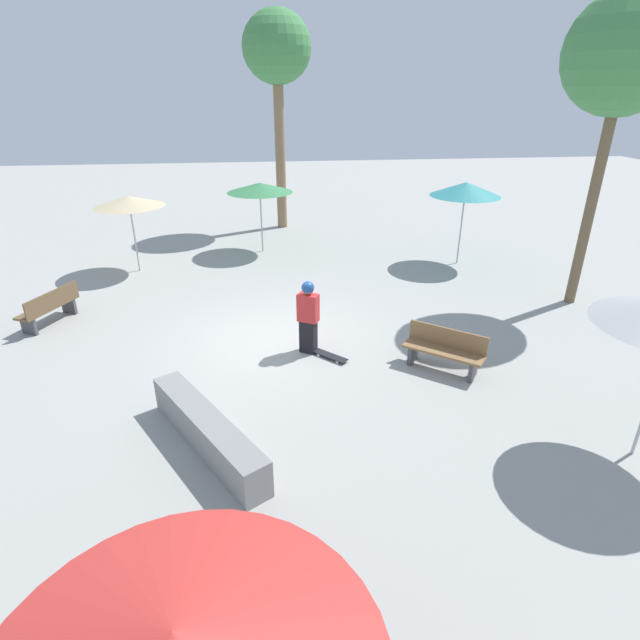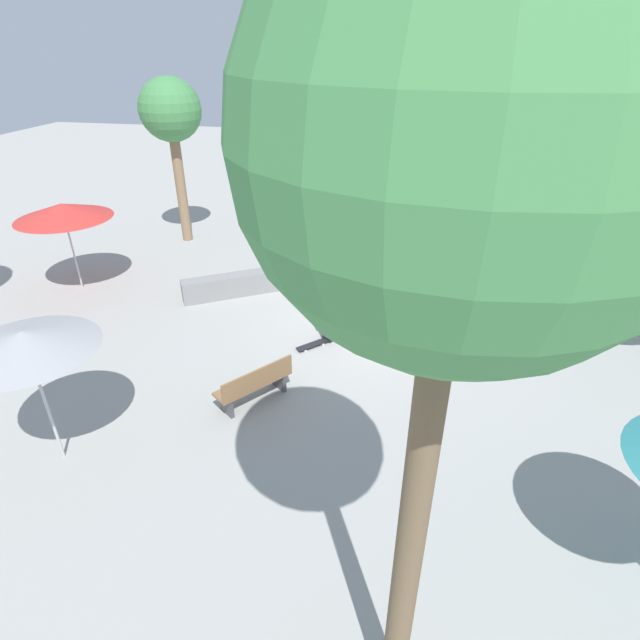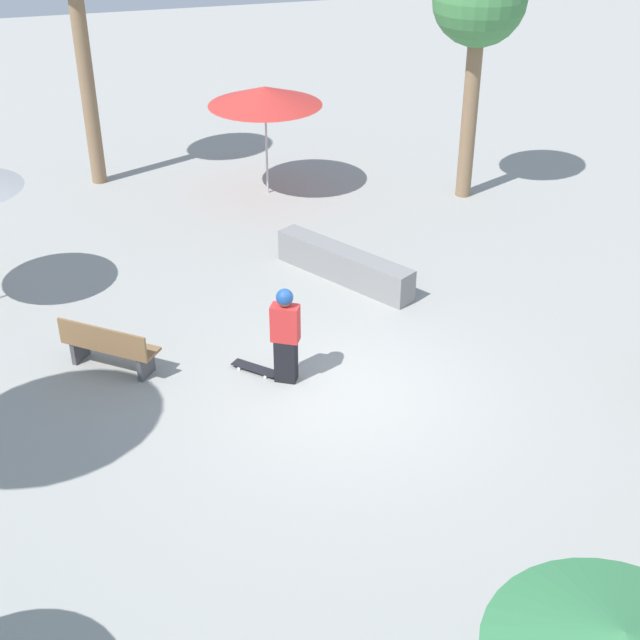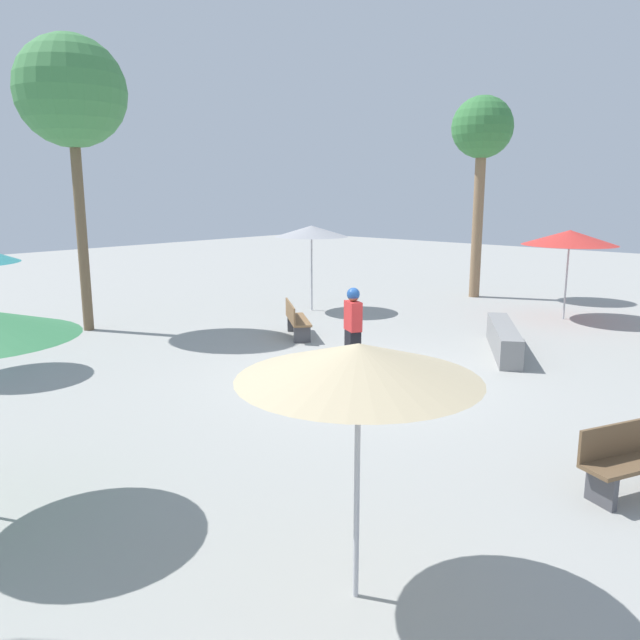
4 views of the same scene
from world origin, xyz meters
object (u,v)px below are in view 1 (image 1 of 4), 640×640
object	(u,v)px
skater_main	(308,315)
shade_umbrella_green	(260,188)
shade_umbrella_teal	(466,189)
palm_tree_far_back	(277,53)
bench_far	(50,307)
concrete_ledge	(207,432)
palm_tree_center_left	(625,56)
bench_near	(444,350)
skateboard	(330,356)
shade_umbrella_tan	(129,201)

from	to	relation	value
skater_main	shade_umbrella_green	world-z (taller)	shade_umbrella_green
skater_main	shade_umbrella_teal	bearing A→B (deg)	73.87
shade_umbrella_teal	palm_tree_far_back	bearing A→B (deg)	135.15
bench_far	concrete_ledge	bearing A→B (deg)	-116.68
palm_tree_far_back	palm_tree_center_left	xyz separation A→B (m)	(7.20, -8.83, -0.50)
shade_umbrella_teal	shade_umbrella_green	size ratio (longest dim) A/B	1.10
bench_far	shade_umbrella_green	xyz separation A→B (m)	(5.13, 5.32, 1.75)
skater_main	concrete_ledge	bearing A→B (deg)	-93.38
palm_tree_far_back	skater_main	bearing A→B (deg)	-89.97
bench_near	palm_tree_center_left	size ratio (longest dim) A/B	0.21
bench_near	palm_tree_far_back	bearing A→B (deg)	-38.78
skateboard	concrete_ledge	xyz separation A→B (m)	(-2.31, -2.63, 0.25)
skater_main	skateboard	size ratio (longest dim) A/B	2.28
palm_tree_far_back	shade_umbrella_green	bearing A→B (deg)	-104.54
skateboard	shade_umbrella_tan	world-z (taller)	shade_umbrella_tan
skater_main	bench_near	bearing A→B (deg)	6.83
skater_main	shade_umbrella_tan	world-z (taller)	shade_umbrella_tan
skateboard	shade_umbrella_green	bearing A→B (deg)	144.41
palm_tree_far_back	palm_tree_center_left	size ratio (longest dim) A/B	1.08
shade_umbrella_green	palm_tree_far_back	xyz separation A→B (m)	(0.86, 3.31, 4.13)
bench_far	shade_umbrella_tan	xyz separation A→B (m)	(1.28, 3.73, 1.72)
shade_umbrella_green	skateboard	bearing A→B (deg)	-80.62
shade_umbrella_green	concrete_ledge	bearing A→B (deg)	-95.58
bench_far	palm_tree_center_left	size ratio (longest dim) A/B	0.23
shade_umbrella_tan	palm_tree_center_left	distance (m)	13.06
bench_far	shade_umbrella_teal	bearing A→B (deg)	-49.48
bench_near	palm_tree_far_back	world-z (taller)	palm_tree_far_back
skateboard	palm_tree_far_back	bearing A→B (deg)	137.26
skater_main	bench_near	distance (m)	2.87
bench_near	shade_umbrella_teal	bearing A→B (deg)	-74.51
shade_umbrella_tan	shade_umbrella_teal	bearing A→B (deg)	-2.66
palm_tree_far_back	bench_near	bearing A→B (deg)	-77.45
shade_umbrella_tan	palm_tree_far_back	bearing A→B (deg)	46.12
bench_near	palm_tree_far_back	size ratio (longest dim) A/B	0.20
shade_umbrella_tan	palm_tree_far_back	distance (m)	7.97
skateboard	palm_tree_far_back	distance (m)	12.76
skater_main	palm_tree_center_left	distance (m)	8.93
bench_near	palm_tree_center_left	world-z (taller)	palm_tree_center_left
skater_main	shade_umbrella_teal	size ratio (longest dim) A/B	0.63
palm_tree_center_left	bench_far	bearing A→B (deg)	179.12
skateboard	shade_umbrella_tan	size ratio (longest dim) A/B	0.31
concrete_ledge	palm_tree_far_back	bearing A→B (deg)	82.22
skateboard	bench_far	size ratio (longest dim) A/B	0.43
skater_main	shade_umbrella_teal	xyz separation A→B (m)	(5.39, 5.39, 1.50)
skater_main	bench_far	size ratio (longest dim) A/B	0.98
bench_far	palm_tree_far_back	size ratio (longest dim) A/B	0.21
palm_tree_center_left	shade_umbrella_teal	bearing A→B (deg)	117.48
bench_far	bench_near	bearing A→B (deg)	-85.78
skateboard	concrete_ledge	world-z (taller)	concrete_ledge
shade_umbrella_green	palm_tree_center_left	xyz separation A→B (m)	(8.05, -5.52, 3.63)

